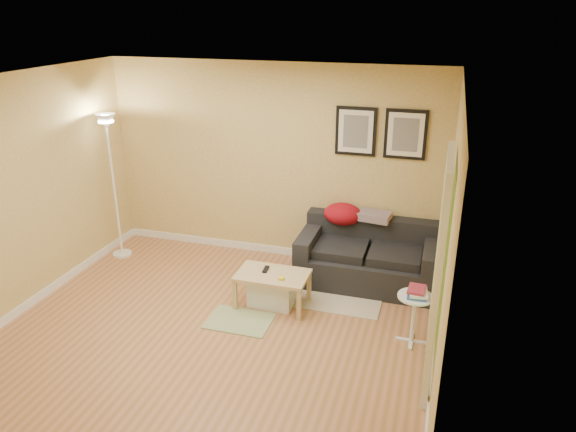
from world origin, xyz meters
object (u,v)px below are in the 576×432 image
Objects in this scene: coffee_table at (273,289)px; floor_lamp at (115,191)px; side_table at (413,319)px; storage_bin at (272,291)px; sofa at (368,255)px; book_stack at (418,292)px.

floor_lamp is at bearing 155.87° from coffee_table.
floor_lamp is (-4.02, 0.95, 0.66)m from side_table.
coffee_table reaches higher than storage_bin.
sofa reaches higher than storage_bin.
sofa is at bearing 40.86° from storage_bin.
coffee_table is 1.68m from book_stack.
sofa is at bearing 118.94° from side_table.
side_table is at bearing -18.74° from coffee_table.
coffee_table is at bearing 169.93° from side_table.
sofa is at bearing 33.77° from coffee_table.
book_stack is (0.02, 0.02, 0.31)m from side_table.
side_table is at bearing -13.34° from floor_lamp.
book_stack is at bearing -18.05° from coffee_table.
floor_lamp reaches higher than storage_bin.
side_table reaches higher than storage_bin.
coffee_table is 0.06m from storage_bin.
storage_bin is at bearing 168.83° from side_table.
storage_bin is 0.27× the size of floor_lamp.
storage_bin is at bearing 166.93° from book_stack.
floor_lamp is (-2.41, 0.64, 0.77)m from storage_bin.
side_table is (1.61, -0.32, 0.11)m from storage_bin.
coffee_table is 1.55× the size of storage_bin.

